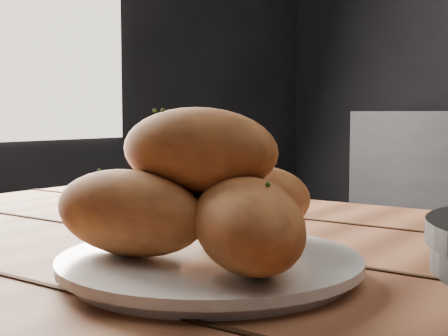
# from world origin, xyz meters

# --- Properties ---
(plate) EXTENTS (0.26, 0.26, 0.02)m
(plate) POSITION_xyz_m (-0.58, -0.70, 0.76)
(plate) COLOR silver
(plate) RESTS_ON table
(bread_rolls) EXTENTS (0.29, 0.25, 0.12)m
(bread_rolls) POSITION_xyz_m (-0.59, -0.71, 0.82)
(bread_rolls) COLOR #C87A37
(bread_rolls) RESTS_ON plate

